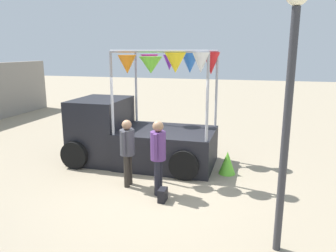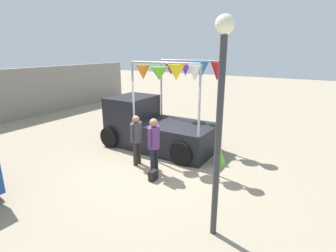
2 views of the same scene
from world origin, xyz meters
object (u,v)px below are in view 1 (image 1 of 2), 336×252
Objects in this scene: handbag at (163,195)px; street_lamp at (290,87)px; person_vendor at (127,147)px; person_customer at (158,150)px; folded_kite_bundle_lime at (227,163)px; vendor_truck at (134,131)px.

street_lamp reaches higher than handbag.
person_customer is at bearing -106.36° from person_vendor.
person_vendor is 1.44m from handbag.
handbag is at bearing -120.02° from person_vendor.
street_lamp is at bearing -161.10° from folded_kite_bundle_lime.
vendor_truck is at bearing 15.90° from person_vendor.
handbag is (-0.59, -1.02, -0.82)m from person_vendor.
street_lamp is (-1.54, -2.47, 1.63)m from person_customer.
vendor_truck is 2.56× the size of person_vendor.
vendor_truck reaches higher than person_vendor.
vendor_truck is at bearing 33.54° from handbag.
street_lamp is at bearing -117.61° from handbag.
street_lamp reaches higher than vendor_truck.
person_vendor is (-1.67, -0.48, 0.04)m from vendor_truck.
street_lamp is (-1.19, -2.27, 2.50)m from handbag.
folded_kite_bundle_lime is at bearing -95.92° from vendor_truck.
street_lamp reaches higher than folded_kite_bundle_lime.
vendor_truck is 5.39m from street_lamp.
person_vendor is at bearing 59.98° from handbag.
person_customer is at bearing 58.10° from street_lamp.
vendor_truck is 1.74m from person_vendor.
person_customer reaches higher than folded_kite_bundle_lime.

